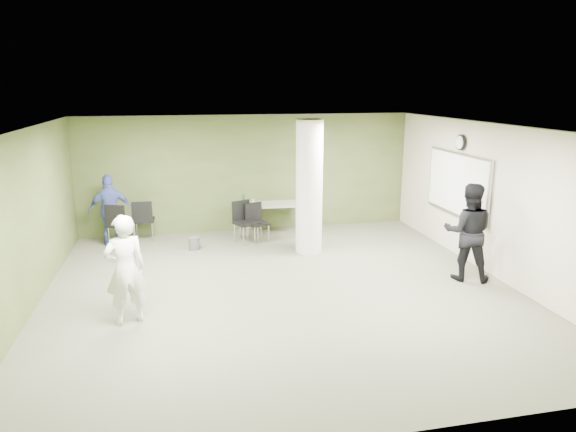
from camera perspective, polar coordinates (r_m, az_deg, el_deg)
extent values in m
plane|color=#545442|center=(9.03, -0.73, -8.20)|extent=(8.00, 8.00, 0.00)
plane|color=white|center=(8.37, -0.79, 9.81)|extent=(8.00, 8.00, 0.00)
cube|color=#445628|center=(12.46, -4.41, 4.74)|extent=(8.00, 2.80, 0.02)
cube|color=#445628|center=(8.76, -27.36, -0.89)|extent=(0.02, 8.00, 2.80)
cube|color=beige|center=(10.15, 21.98, 1.56)|extent=(0.02, 8.00, 2.80)
cylinder|color=silver|center=(10.72, 2.37, 3.21)|extent=(0.56, 0.56, 2.80)
cube|color=silver|center=(11.09, 18.30, 3.40)|extent=(0.04, 2.30, 1.30)
cube|color=white|center=(11.07, 18.19, 3.40)|extent=(0.02, 2.20, 1.20)
cylinder|color=black|center=(10.97, 18.65, 7.76)|extent=(0.05, 0.32, 0.32)
cylinder|color=white|center=(10.95, 18.51, 7.76)|extent=(0.02, 0.26, 0.26)
cube|color=#9C9B96|center=(12.21, -2.17, 1.30)|extent=(1.59, 0.78, 0.04)
cylinder|color=silver|center=(11.99, -5.32, -0.81)|extent=(0.04, 0.04, 0.70)
cylinder|color=silver|center=(12.13, 1.25, -0.57)|extent=(0.04, 0.04, 0.70)
cylinder|color=silver|center=(12.51, -5.46, -0.18)|extent=(0.04, 0.04, 0.70)
cylinder|color=silver|center=(12.65, 0.84, 0.05)|extent=(0.04, 0.04, 0.70)
cylinder|color=#194C23|center=(12.07, -4.96, 1.80)|extent=(0.07, 0.07, 0.25)
cylinder|color=#B2B2B7|center=(11.93, -3.91, 1.49)|extent=(0.06, 0.06, 0.18)
cylinder|color=#4C4C4C|center=(11.31, -10.40, -3.02)|extent=(0.24, 0.24, 0.28)
cube|color=black|center=(11.98, -18.09, -0.90)|extent=(0.62, 0.62, 0.05)
cube|color=black|center=(11.74, -18.67, 0.05)|extent=(0.44, 0.21, 0.46)
cylinder|color=silver|center=(12.12, -16.76, -1.82)|extent=(0.02, 0.02, 0.44)
cylinder|color=silver|center=(12.30, -18.40, -1.71)|extent=(0.02, 0.02, 0.44)
cylinder|color=silver|center=(11.79, -17.60, -2.33)|extent=(0.02, 0.02, 0.44)
cylinder|color=silver|center=(11.97, -19.27, -2.21)|extent=(0.02, 0.02, 0.44)
cube|color=black|center=(12.23, -15.74, -0.45)|extent=(0.49, 0.49, 0.05)
cube|color=black|center=(11.97, -15.92, 0.47)|extent=(0.45, 0.06, 0.46)
cylinder|color=silver|center=(12.46, -14.70, -1.26)|extent=(0.02, 0.02, 0.44)
cylinder|color=silver|center=(12.50, -16.46, -1.33)|extent=(0.02, 0.02, 0.44)
cylinder|color=silver|center=(12.09, -14.84, -1.74)|extent=(0.02, 0.02, 0.44)
cylinder|color=silver|center=(12.13, -16.66, -1.81)|extent=(0.02, 0.02, 0.44)
cube|color=black|center=(11.58, -4.69, -0.79)|extent=(0.62, 0.62, 0.05)
cube|color=black|center=(11.69, -5.27, 0.63)|extent=(0.42, 0.22, 0.46)
cylinder|color=silver|center=(11.39, -4.98, -2.29)|extent=(0.02, 0.02, 0.44)
cylinder|color=silver|center=(11.58, -3.36, -1.98)|extent=(0.02, 0.02, 0.44)
cylinder|color=silver|center=(11.71, -5.97, -1.86)|extent=(0.02, 0.02, 0.44)
cylinder|color=silver|center=(11.90, -4.37, -1.56)|extent=(0.02, 0.02, 0.44)
cube|color=black|center=(11.65, -3.38, -0.83)|extent=(0.56, 0.56, 0.05)
cube|color=black|center=(11.76, -3.87, 0.49)|extent=(0.40, 0.18, 0.42)
cylinder|color=silver|center=(11.47, -3.72, -2.22)|extent=(0.02, 0.02, 0.41)
cylinder|color=silver|center=(11.64, -2.17, -1.96)|extent=(0.02, 0.02, 0.41)
cylinder|color=silver|center=(11.78, -4.55, -1.80)|extent=(0.02, 0.02, 0.41)
cylinder|color=silver|center=(11.94, -3.03, -1.55)|extent=(0.02, 0.02, 0.41)
imported|color=white|center=(7.92, -17.64, -5.71)|extent=(0.70, 0.57, 1.67)
imported|color=black|center=(9.79, 19.39, -1.69)|extent=(1.08, 0.99, 1.79)
imported|color=#4452A9|center=(11.98, -19.10, 0.63)|extent=(0.98, 0.53, 1.58)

